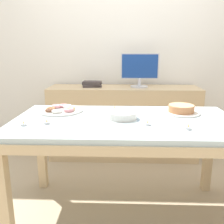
# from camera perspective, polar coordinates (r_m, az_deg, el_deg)

# --- Properties ---
(ground_plane) EXTENTS (12.00, 12.00, 0.00)m
(ground_plane) POSITION_cam_1_polar(r_m,az_deg,el_deg) (2.15, 2.71, -22.01)
(ground_plane) COLOR tan
(wall_back) EXTENTS (8.00, 0.10, 2.60)m
(wall_back) POSITION_cam_1_polar(r_m,az_deg,el_deg) (3.14, 2.78, 14.85)
(wall_back) COLOR white
(wall_back) RESTS_ON ground
(dining_table) EXTENTS (1.64, 0.88, 0.78)m
(dining_table) POSITION_cam_1_polar(r_m,az_deg,el_deg) (1.83, 2.96, -4.54)
(dining_table) COLOR silver
(dining_table) RESTS_ON ground
(sideboard) EXTENTS (1.71, 0.44, 0.84)m
(sideboard) POSITION_cam_1_polar(r_m,az_deg,el_deg) (2.96, 2.63, -2.35)
(sideboard) COLOR #D1B284
(sideboard) RESTS_ON ground
(computer_monitor) EXTENTS (0.42, 0.20, 0.38)m
(computer_monitor) POSITION_cam_1_polar(r_m,az_deg,el_deg) (2.86, 6.34, 9.43)
(computer_monitor) COLOR silver
(computer_monitor) RESTS_ON sideboard
(book_stack) EXTENTS (0.23, 0.17, 0.06)m
(book_stack) POSITION_cam_1_polar(r_m,az_deg,el_deg) (2.89, -4.58, 6.38)
(book_stack) COLOR #3F3838
(book_stack) RESTS_ON sideboard
(cake_chocolate_round) EXTENTS (0.29, 0.29, 0.07)m
(cake_chocolate_round) POSITION_cam_1_polar(r_m,az_deg,el_deg) (2.02, 15.54, 0.51)
(cake_chocolate_round) COLOR silver
(cake_chocolate_round) RESTS_ON dining_table
(pastry_platter) EXTENTS (0.36, 0.36, 0.04)m
(pastry_platter) POSITION_cam_1_polar(r_m,az_deg,el_deg) (2.06, -11.61, 0.54)
(pastry_platter) COLOR silver
(pastry_platter) RESTS_ON dining_table
(plate_stack) EXTENTS (0.21, 0.21, 0.05)m
(plate_stack) POSITION_cam_1_polar(r_m,az_deg,el_deg) (1.81, 2.37, -0.74)
(plate_stack) COLOR silver
(plate_stack) RESTS_ON dining_table
(tealight_left_edge) EXTENTS (0.04, 0.04, 0.04)m
(tealight_left_edge) POSITION_cam_1_polar(r_m,az_deg,el_deg) (1.64, 17.03, -3.51)
(tealight_left_edge) COLOR silver
(tealight_left_edge) RESTS_ON dining_table
(tealight_near_front) EXTENTS (0.04, 0.04, 0.04)m
(tealight_near_front) POSITION_cam_1_polar(r_m,az_deg,el_deg) (1.74, -14.66, -2.34)
(tealight_near_front) COLOR silver
(tealight_near_front) RESTS_ON dining_table
(tealight_centre) EXTENTS (0.04, 0.04, 0.04)m
(tealight_centre) POSITION_cam_1_polar(r_m,az_deg,el_deg) (2.06, 0.58, 0.72)
(tealight_centre) COLOR silver
(tealight_centre) RESTS_ON dining_table
(tealight_right_edge) EXTENTS (0.04, 0.04, 0.04)m
(tealight_right_edge) POSITION_cam_1_polar(r_m,az_deg,el_deg) (1.75, -19.58, -2.62)
(tealight_right_edge) COLOR silver
(tealight_right_edge) RESTS_ON dining_table
(tealight_near_cakes) EXTENTS (0.04, 0.04, 0.04)m
(tealight_near_cakes) POSITION_cam_1_polar(r_m,az_deg,el_deg) (1.67, 8.15, -2.70)
(tealight_near_cakes) COLOR silver
(tealight_near_cakes) RESTS_ON dining_table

